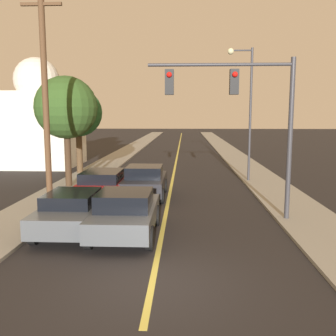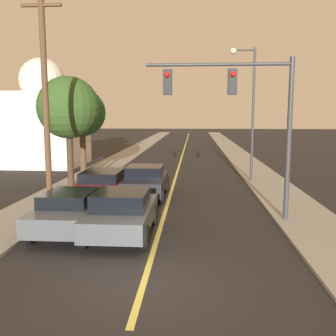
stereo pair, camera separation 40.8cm
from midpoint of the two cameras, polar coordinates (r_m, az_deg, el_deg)
ground_plane at (r=9.32m, az=-3.73°, el=-17.12°), size 200.00×200.00×0.00m
road_surface at (r=44.57m, az=1.37°, el=3.00°), size 8.39×80.00×0.01m
sidewalk_left at (r=45.01m, az=-5.59°, el=3.08°), size 2.50×80.00×0.12m
sidewalk_right at (r=44.78m, az=8.36°, el=3.01°), size 2.50×80.00×0.12m
car_near_lane_front at (r=12.43m, az=-7.43°, el=-6.78°), size 2.04×4.12×1.52m
car_near_lane_second at (r=18.12m, az=-4.20°, el=-2.00°), size 2.02×4.01×1.55m
car_outer_lane_front at (r=13.24m, az=-15.07°, el=-6.22°), size 1.93×4.31×1.41m
car_outer_lane_second at (r=17.63m, az=-10.50°, el=-2.55°), size 2.06×5.00×1.43m
traffic_signal_mast at (r=13.99m, az=10.54°, el=9.57°), size 5.29×0.42×5.89m
streetlamp_right at (r=22.41m, az=11.21°, el=10.41°), size 1.47×0.36×7.64m
utility_pole_left at (r=15.92m, az=-18.89°, el=9.99°), size 1.60×0.24×8.66m
tree_left_near at (r=25.71m, az=-13.98°, el=8.11°), size 3.16×3.16×5.58m
tree_left_far at (r=20.94m, az=-15.82°, el=8.79°), size 3.33×3.33×5.91m
domed_building_left at (r=30.96m, az=-19.46°, el=6.73°), size 5.81×5.81×8.30m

